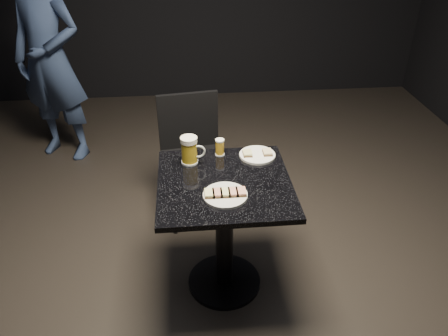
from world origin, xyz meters
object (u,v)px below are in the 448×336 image
Objects in this scene: beer_mug at (190,150)px; plate_large at (225,195)px; table at (224,218)px; plate_small at (257,155)px; patron at (50,60)px; chair at (192,151)px; beer_tumbler at (220,147)px.

plate_large is at bearing -64.36° from beer_mug.
table is 0.42m from beer_mug.
plate_small is (0.22, 0.37, 0.00)m from plate_large.
plate_large is 0.39m from beer_mug.
table is (1.28, -1.73, -0.37)m from patron.
plate_small is at bearing -55.45° from chair.
plate_small is 0.41m from table.
plate_small is 2.11m from patron.
patron is 2.19m from table.
plate_small is at bearing 4.90° from beer_mug.
plate_small is 0.22m from beer_tumbler.
beer_mug reaches higher than plate_large.
patron is at bearing 134.97° from plate_small.
patron is at bearing 126.42° from table.
plate_large reaches higher than table.
table is 0.85× the size of chair.
chair reaches higher than plate_small.
beer_tumbler is at bearing -26.53° from patron.
beer_tumbler is (1.28, -1.45, -0.08)m from patron.
beer_mug is at bearing -91.80° from chair.
plate_small is 0.70m from chair.
chair is at bearing 88.20° from beer_mug.
table is 4.75× the size of beer_mug.
chair is at bearing 107.37° from beer_tumbler.
patron reaches higher than beer_tumbler.
beer_mug is at bearing 129.72° from table.
chair is (-0.15, 0.77, -0.01)m from table.
table is at bearing -78.71° from chair.
patron is 1.89m from beer_mug.
beer_mug is at bearing 115.64° from plate_large.
beer_mug reaches higher than chair.
beer_tumbler is 0.60m from chair.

